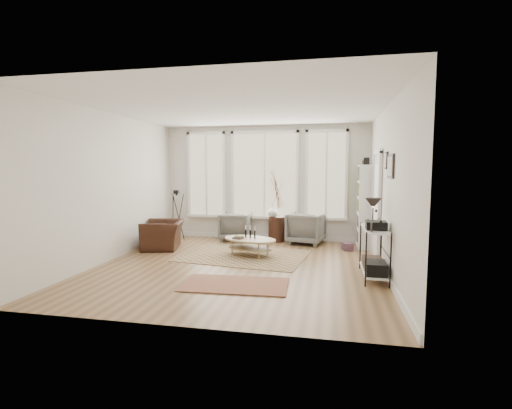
% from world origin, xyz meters
% --- Properties ---
extents(room, '(5.50, 5.54, 2.90)m').
position_xyz_m(room, '(0.02, 0.03, 1.43)').
color(room, olive).
rests_on(room, ground).
extents(bay_window, '(4.14, 0.12, 2.24)m').
position_xyz_m(bay_window, '(0.00, 2.71, 1.61)').
color(bay_window, tan).
rests_on(bay_window, ground).
extents(door, '(0.09, 1.06, 2.22)m').
position_xyz_m(door, '(2.57, 1.15, 1.12)').
color(door, silver).
rests_on(door, ground).
extents(bookcase, '(0.31, 0.85, 2.06)m').
position_xyz_m(bookcase, '(2.44, 2.23, 0.96)').
color(bookcase, white).
rests_on(bookcase, ground).
extents(low_shelf, '(0.38, 1.08, 1.30)m').
position_xyz_m(low_shelf, '(2.38, -0.30, 0.51)').
color(low_shelf, white).
rests_on(low_shelf, ground).
extents(wall_art, '(0.04, 0.88, 0.44)m').
position_xyz_m(wall_art, '(2.58, -0.27, 1.88)').
color(wall_art, black).
rests_on(wall_art, ground).
extents(rug_main, '(2.73, 2.20, 0.01)m').
position_xyz_m(rug_main, '(-0.08, 0.79, 0.01)').
color(rug_main, brown).
rests_on(rug_main, ground).
extents(rug_runner, '(1.68, 0.99, 0.01)m').
position_xyz_m(rug_runner, '(0.22, -1.15, 0.01)').
color(rug_runner, maroon).
rests_on(rug_runner, ground).
extents(coffee_table, '(1.34, 1.08, 0.53)m').
position_xyz_m(coffee_table, '(0.02, 0.82, 0.29)').
color(coffee_table, tan).
rests_on(coffee_table, ground).
extents(armchair_left, '(0.76, 0.79, 0.70)m').
position_xyz_m(armchair_left, '(-0.68, 2.45, 0.35)').
color(armchair_left, slate).
rests_on(armchair_left, ground).
extents(armchair_right, '(0.97, 0.99, 0.76)m').
position_xyz_m(armchair_right, '(1.09, 2.34, 0.38)').
color(armchair_right, slate).
rests_on(armchair_right, ground).
extents(side_table, '(0.42, 0.42, 1.75)m').
position_xyz_m(side_table, '(0.36, 2.45, 0.84)').
color(side_table, '#321910').
rests_on(side_table, ground).
extents(vase, '(0.29, 0.29, 0.27)m').
position_xyz_m(vase, '(0.26, 2.40, 0.76)').
color(vase, silver).
rests_on(vase, side_table).
extents(accent_chair, '(1.15, 1.06, 0.63)m').
position_xyz_m(accent_chair, '(-2.06, 1.13, 0.32)').
color(accent_chair, '#321910').
rests_on(accent_chair, ground).
extents(tripod_camera, '(0.45, 0.45, 1.27)m').
position_xyz_m(tripod_camera, '(-2.16, 2.14, 0.59)').
color(tripod_camera, black).
rests_on(tripod_camera, ground).
extents(book_stack_near, '(0.27, 0.31, 0.17)m').
position_xyz_m(book_stack_near, '(2.05, 1.76, 0.08)').
color(book_stack_near, maroon).
rests_on(book_stack_near, ground).
extents(book_stack_far, '(0.18, 0.23, 0.14)m').
position_xyz_m(book_stack_far, '(2.05, 1.74, 0.07)').
color(book_stack_far, maroon).
rests_on(book_stack_far, ground).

